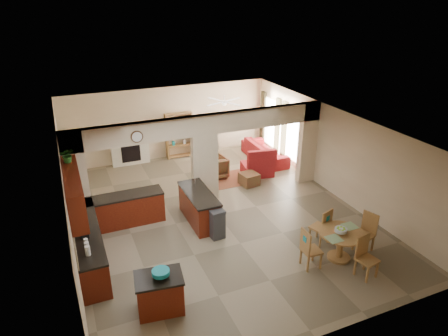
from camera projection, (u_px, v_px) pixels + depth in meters
name	position (u px, v px, depth m)	size (l,w,h in m)	color
floor	(217.00, 215.00, 11.84)	(10.00, 10.00, 0.00)	#786C53
ceiling	(217.00, 124.00, 10.70)	(10.00, 10.00, 0.00)	white
wall_back	(169.00, 123.00, 15.47)	(8.00, 8.00, 0.00)	beige
wall_front	(323.00, 279.00, 7.06)	(8.00, 8.00, 0.00)	beige
wall_left	(67.00, 198.00, 9.84)	(10.00, 10.00, 0.00)	beige
wall_right	(333.00, 152.00, 12.70)	(10.00, 10.00, 0.00)	beige
partition_left_pier	(77.00, 180.00, 10.79)	(0.60, 0.25, 2.80)	beige
partition_center_pier	(205.00, 168.00, 12.23)	(0.80, 0.25, 2.20)	beige
partition_right_pier	(307.00, 143.00, 13.43)	(0.60, 0.25, 2.80)	beige
partition_header	(204.00, 125.00, 11.66)	(8.00, 0.25, 0.60)	beige
kitchen_counter	(104.00, 229.00, 10.27)	(2.52, 3.29, 1.48)	#480A08
upper_cabinets	(74.00, 192.00, 9.02)	(0.35, 2.40, 0.90)	#480A08
peninsula	(199.00, 207.00, 11.34)	(0.70, 1.85, 0.91)	#480A08
wall_clock	(137.00, 137.00, 10.84)	(0.34, 0.34, 0.03)	#4D3019
rug	(226.00, 180.00, 14.03)	(1.60, 1.30, 0.01)	brown
fireplace	(130.00, 149.00, 15.08)	(1.60, 0.35, 1.20)	beige
shelving_unit	(179.00, 135.00, 15.65)	(1.00, 0.32, 1.80)	olive
window_a	(293.00, 136.00, 14.71)	(0.02, 0.90, 1.90)	white
window_b	(271.00, 123.00, 16.14)	(0.02, 0.90, 1.90)	white
glazed_door	(281.00, 133.00, 15.48)	(0.02, 0.70, 2.10)	white
drape_a_left	(301.00, 141.00, 14.19)	(0.10, 0.28, 2.30)	#3B2117
drape_a_right	(284.00, 131.00, 15.20)	(0.10, 0.28, 2.30)	#3B2117
drape_b_left	(277.00, 127.00, 15.62)	(0.10, 0.28, 2.30)	#3B2117
drape_b_right	(263.00, 119.00, 16.63)	(0.10, 0.28, 2.30)	#3B2117
ceiling_fan	(224.00, 102.00, 13.86)	(1.00, 1.00, 0.10)	white
kitchen_island	(160.00, 293.00, 8.15)	(1.05, 0.82, 0.84)	#480A08
teal_bowl	(161.00, 274.00, 7.94)	(0.36, 0.36, 0.17)	teal
trash_can	(217.00, 225.00, 10.60)	(0.36, 0.30, 0.76)	#323234
dining_table	(341.00, 241.00, 9.71)	(1.10, 1.10, 0.75)	olive
fruit_bowl	(341.00, 231.00, 9.53)	(0.30, 0.30, 0.16)	#84BF29
sofa	(265.00, 151.00, 15.57)	(0.94, 2.41, 0.70)	maroon
chaise	(257.00, 169.00, 14.38)	(1.04, 0.85, 0.42)	maroon
armchair	(214.00, 167.00, 14.10)	(0.81, 0.83, 0.76)	maroon
ottoman	(249.00, 179.00, 13.62)	(0.56, 0.56, 0.41)	maroon
plant	(68.00, 155.00, 9.36)	(0.33, 0.29, 0.37)	#164D14
chair_north	(323.00, 225.00, 10.27)	(0.53, 0.53, 1.02)	olive
chair_east	(367.00, 230.00, 10.05)	(0.53, 0.53, 1.02)	olive
chair_south	(365.00, 254.00, 9.14)	(0.49, 0.49, 1.02)	olive
chair_west	(309.00, 248.00, 9.38)	(0.45, 0.44, 1.02)	olive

